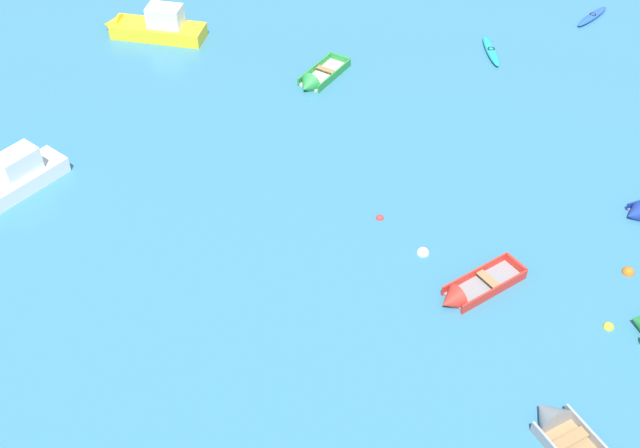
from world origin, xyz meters
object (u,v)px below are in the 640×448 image
object	(u,v)px
rowboat_grey_outer_left	(564,435)
kayak_turquoise_back_row_center	(491,51)
motor_launch_white_outer_right	(6,185)
mooring_buoy_midfield	(608,327)
kayak_blue_center	(592,16)
motor_launch_yellow_foreground_center	(152,26)
rowboat_green_cluster_outer	(315,81)
mooring_buoy_outer_edge	(628,272)
mooring_buoy_far_field	(423,253)
mooring_buoy_central	(380,218)
rowboat_red_far_left	(466,293)

from	to	relation	value
rowboat_grey_outer_left	kayak_turquoise_back_row_center	bearing A→B (deg)	74.90
motor_launch_white_outer_right	mooring_buoy_midfield	xyz separation A→B (m)	(21.19, -11.78, -0.57)
kayak_turquoise_back_row_center	kayak_blue_center	bearing A→B (deg)	18.88
kayak_blue_center	motor_launch_yellow_foreground_center	xyz separation A→B (m)	(-23.91, 3.02, 0.46)
rowboat_green_cluster_outer	mooring_buoy_outer_edge	bearing A→B (deg)	-59.36
mooring_buoy_far_field	mooring_buoy_central	xyz separation A→B (m)	(-1.11, 2.28, 0.00)
mooring_buoy_central	mooring_buoy_outer_edge	size ratio (longest dim) A/B	0.67
kayak_blue_center	rowboat_grey_outer_left	bearing A→B (deg)	-117.50
motor_launch_white_outer_right	kayak_blue_center	bearing A→B (deg)	16.34
motor_launch_white_outer_right	kayak_turquoise_back_row_center	bearing A→B (deg)	15.60
rowboat_green_cluster_outer	mooring_buoy_far_field	distance (m)	12.63
mooring_buoy_midfield	mooring_buoy_far_field	bearing A→B (deg)	137.13
mooring_buoy_far_field	mooring_buoy_midfield	bearing A→B (deg)	-42.87
kayak_turquoise_back_row_center	mooring_buoy_outer_edge	bearing A→B (deg)	-92.11
rowboat_grey_outer_left	rowboat_green_cluster_outer	size ratio (longest dim) A/B	1.37
motor_launch_white_outer_right	motor_launch_yellow_foreground_center	world-z (taller)	motor_launch_yellow_foreground_center
motor_launch_white_outer_right	rowboat_red_far_left	xyz separation A→B (m)	(16.75, -9.37, -0.38)
mooring_buoy_outer_edge	motor_launch_white_outer_right	bearing A→B (deg)	157.77
mooring_buoy_outer_edge	mooring_buoy_far_field	bearing A→B (deg)	160.32
rowboat_grey_outer_left	rowboat_green_cluster_outer	world-z (taller)	rowboat_grey_outer_left
kayak_turquoise_back_row_center	rowboat_red_far_left	bearing A→B (deg)	-113.61
motor_launch_yellow_foreground_center	mooring_buoy_far_field	world-z (taller)	motor_launch_yellow_foreground_center
kayak_blue_center	kayak_turquoise_back_row_center	bearing A→B (deg)	-161.12
motor_launch_yellow_foreground_center	mooring_buoy_central	world-z (taller)	motor_launch_yellow_foreground_center
rowboat_green_cluster_outer	mooring_buoy_far_field	size ratio (longest dim) A/B	6.82
mooring_buoy_far_field	mooring_buoy_outer_edge	world-z (taller)	mooring_buoy_far_field
motor_launch_white_outer_right	kayak_turquoise_back_row_center	size ratio (longest dim) A/B	1.60
mooring_buoy_far_field	motor_launch_yellow_foreground_center	bearing A→B (deg)	116.15
motor_launch_yellow_foreground_center	mooring_buoy_far_field	xyz separation A→B (m)	(9.25, -18.84, -0.60)
mooring_buoy_outer_edge	mooring_buoy_central	bearing A→B (deg)	149.79
motor_launch_white_outer_right	mooring_buoy_far_field	bearing A→B (deg)	-23.36
kayak_blue_center	rowboat_red_far_left	bearing A→B (deg)	-126.98
mooring_buoy_central	mooring_buoy_far_field	bearing A→B (deg)	-64.01
kayak_blue_center	rowboat_grey_outer_left	size ratio (longest dim) A/B	0.61
motor_launch_white_outer_right	mooring_buoy_midfield	size ratio (longest dim) A/B	12.91
kayak_turquoise_back_row_center	mooring_buoy_outer_edge	size ratio (longest dim) A/B	6.58
rowboat_red_far_left	kayak_turquoise_back_row_center	distance (m)	17.46
kayak_blue_center	mooring_buoy_central	bearing A→B (deg)	-139.34
mooring_buoy_midfield	motor_launch_white_outer_right	bearing A→B (deg)	150.92
rowboat_green_cluster_outer	rowboat_red_far_left	bearing A→B (deg)	-80.35
motor_launch_yellow_foreground_center	kayak_turquoise_back_row_center	xyz separation A→B (m)	(17.10, -5.35, -0.46)
rowboat_grey_outer_left	kayak_blue_center	bearing A→B (deg)	62.50
mooring_buoy_far_field	mooring_buoy_central	size ratio (longest dim) A/B	1.53
kayak_blue_center	kayak_turquoise_back_row_center	size ratio (longest dim) A/B	0.89
rowboat_red_far_left	kayak_turquoise_back_row_center	xyz separation A→B (m)	(6.99, 16.00, -0.05)
kayak_blue_center	motor_launch_white_outer_right	bearing A→B (deg)	-163.66
rowboat_grey_outer_left	motor_launch_yellow_foreground_center	world-z (taller)	motor_launch_yellow_foreground_center
rowboat_grey_outer_left	mooring_buoy_outer_edge	world-z (taller)	rowboat_grey_outer_left
rowboat_grey_outer_left	mooring_buoy_far_field	world-z (taller)	rowboat_grey_outer_left
motor_launch_white_outer_right	rowboat_green_cluster_outer	bearing A→B (deg)	21.70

